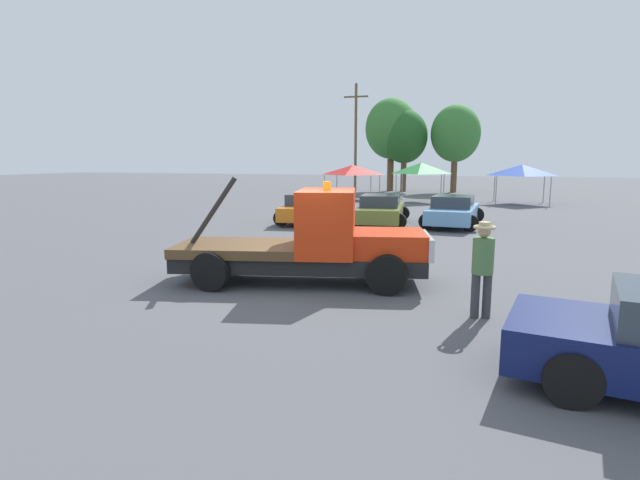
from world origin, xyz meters
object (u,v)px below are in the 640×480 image
object	(u,v)px
person_near_truck	(483,262)
utility_pole	(356,135)
canopy_tent_red	(353,170)
tree_right	(456,134)
parked_car_skyblue	(453,211)
parked_car_orange	(308,208)
tow_truck	(315,244)
canopy_tent_blue	(522,170)
tree_center	(391,129)
parked_car_olive	(381,210)
tree_left	(404,137)
canopy_tent_green	(421,168)

from	to	relation	value
person_near_truck	utility_pole	distance (m)	37.37
person_near_truck	canopy_tent_red	distance (m)	27.73
tree_right	utility_pole	world-z (taller)	utility_pole
canopy_tent_red	parked_car_skyblue	bearing A→B (deg)	-59.51
tree_right	parked_car_orange	bearing A→B (deg)	-103.11
parked_car_orange	tree_right	xyz separation A→B (m)	(5.56, 23.89, 4.44)
parked_car_skyblue	utility_pole	xyz separation A→B (m)	(-9.69, 22.31, 4.40)
person_near_truck	tree_right	bearing A→B (deg)	-11.05
tow_truck	tree_right	size ratio (longest dim) A/B	0.81
parked_car_orange	canopy_tent_blue	world-z (taller)	canopy_tent_blue
parked_car_orange	tree_center	distance (m)	24.68
parked_car_orange	tree_right	bearing A→B (deg)	-20.05
parked_car_skyblue	canopy_tent_blue	world-z (taller)	canopy_tent_blue
parked_car_skyblue	canopy_tent_blue	size ratio (longest dim) A/B	1.53
parked_car_olive	tree_center	world-z (taller)	tree_center
tree_right	utility_pole	bearing A→B (deg)	-174.00
tree_left	tree_center	xyz separation A→B (m)	(-1.28, 0.54, 0.73)
canopy_tent_blue	tree_center	xyz separation A→B (m)	(-10.39, 11.01, 3.41)
parked_car_olive	tree_center	distance (m)	24.72
tow_truck	parked_car_skyblue	size ratio (longest dim) A/B	1.25
tow_truck	person_near_truck	bearing A→B (deg)	-35.81
canopy_tent_red	canopy_tent_blue	bearing A→B (deg)	-2.74
parked_car_olive	canopy_tent_green	world-z (taller)	canopy_tent_green
tow_truck	parked_car_orange	xyz separation A→B (m)	(-3.88, 10.96, -0.29)
person_near_truck	parked_car_olive	xyz separation A→B (m)	(-4.21, 12.80, -0.41)
parked_car_olive	canopy_tent_red	bearing A→B (deg)	13.54
person_near_truck	tree_center	distance (m)	37.84
canopy_tent_blue	tree_right	bearing A→B (deg)	113.70
tow_truck	parked_car_olive	xyz separation A→B (m)	(-0.47, 11.17, -0.29)
parked_car_orange	tree_left	size ratio (longest dim) A/B	0.68
parked_car_orange	canopy_tent_red	xyz separation A→B (m)	(-1.14, 13.71, 1.49)
canopy_tent_red	canopy_tent_green	distance (m)	5.05
canopy_tent_blue	canopy_tent_green	bearing A→B (deg)	-177.21
canopy_tent_green	tree_center	size ratio (longest dim) A/B	0.36
tree_left	utility_pole	bearing A→B (deg)	-171.33
parked_car_orange	parked_car_olive	distance (m)	3.41
tow_truck	tree_center	world-z (taller)	tree_center
tree_center	tree_right	distance (m)	5.71
canopy_tent_green	tree_left	size ratio (longest dim) A/B	0.41
person_near_truck	tree_center	bearing A→B (deg)	-2.39
person_near_truck	utility_pole	size ratio (longest dim) A/B	0.19
tow_truck	canopy_tent_green	xyz separation A→B (m)	(-0.04, 23.81, 1.36)
parked_car_skyblue	person_near_truck	bearing A→B (deg)	-171.08
tree_right	tree_center	bearing A→B (deg)	177.15
canopy_tent_red	tree_center	world-z (taller)	tree_center
tree_center	tree_left	bearing A→B (deg)	-22.76
parked_car_olive	canopy_tent_green	bearing A→B (deg)	-7.03
person_near_truck	parked_car_skyblue	size ratio (longest dim) A/B	0.36
canopy_tent_green	tree_right	distance (m)	11.52
canopy_tent_red	canopy_tent_green	world-z (taller)	canopy_tent_green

